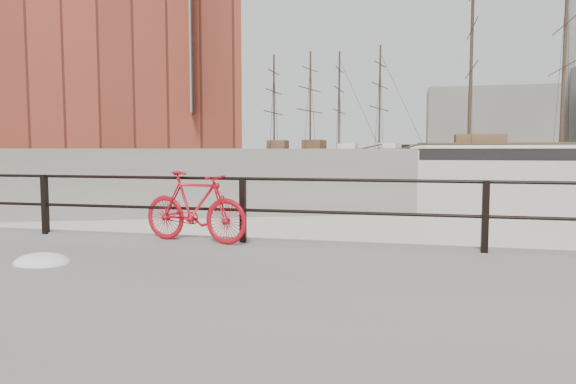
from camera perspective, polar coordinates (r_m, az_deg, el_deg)
The scene contains 15 objects.
ground at distance 7.86m, azimuth 20.73°, elevation -8.60°, with size 400.00×400.00×0.00m, color white.
far_quay at distance 88.61m, azimuth -12.98°, elevation 4.02°, with size 24.00×150.00×1.80m, color gray.
guardrail at distance 7.57m, azimuth 21.07°, elevation -2.58°, with size 28.00×0.10×1.00m, color black, non-canonical shape.
bicycle at distance 7.99m, azimuth -10.31°, elevation -1.64°, with size 1.81×0.27×1.09m, color #B20B17.
barque_black at distance 100.14m, azimuth 27.97°, elevation 3.14°, with size 65.82×21.54×36.84m, color black, non-canonical shape.
schooner_mid at distance 87.16m, azimuth 6.18°, elevation 3.51°, with size 26.86×11.36×19.50m, color beige, non-canonical shape.
schooner_left at distance 84.39m, azimuth 2.00°, elevation 3.49°, with size 23.96×10.89×18.24m, color beige, non-canonical shape.
workboat_near at distance 40.34m, azimuth -19.03°, elevation 1.93°, with size 12.55×4.18×7.00m, color black, non-canonical shape.
workboat_far at distance 62.63m, azimuth -20.80°, elevation 2.77°, with size 11.91×4.11×7.00m, color black, non-canonical shape.
apartment_mustard at distance 57.09m, azimuth -17.73°, elevation 15.72°, with size 22.00×15.00×22.20m, color gold.
apartment_cream at distance 79.53m, azimuth -15.12°, elevation 12.22°, with size 20.00×15.00×21.20m, color beige.
apartment_grey at distance 101.39m, azimuth -13.77°, elevation 11.15°, with size 22.00×15.00×23.20m, color #AAABA5.
apartment_brick at distance 124.11m, azimuth -12.85°, elevation 9.49°, with size 24.00×15.00×21.20m, color brown.
industrial_west at distance 149.26m, azimuth 21.40°, elevation 7.15°, with size 32.00×18.00×18.00m, color gray.
smokestack at distance 164.61m, azimuth 28.77°, elevation 11.18°, with size 2.80×2.80×44.00m, color gray.
Camera 1 is at (-1.06, -7.59, 1.77)m, focal length 32.00 mm.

